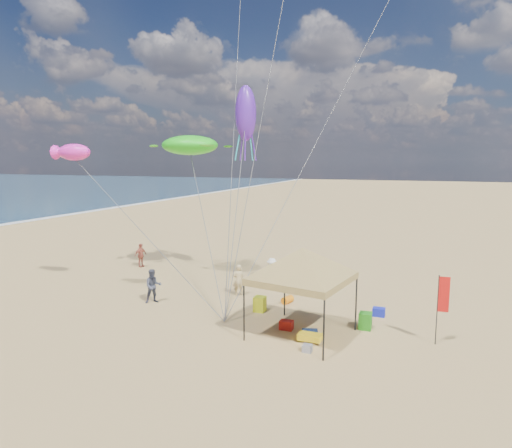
# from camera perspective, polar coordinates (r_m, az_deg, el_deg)

# --- Properties ---
(ground) EXTENTS (280.00, 280.00, 0.00)m
(ground) POSITION_cam_1_polar(r_m,az_deg,el_deg) (19.11, -3.30, -13.19)
(ground) COLOR tan
(ground) RESTS_ON ground
(canopy_tent) EXTENTS (6.59, 6.59, 4.14)m
(canopy_tent) POSITION_cam_1_polar(r_m,az_deg,el_deg) (17.50, 5.98, -3.46)
(canopy_tent) COLOR black
(canopy_tent) RESTS_ON ground
(feather_flag) EXTENTS (0.42, 0.07, 2.72)m
(feather_flag) POSITION_cam_1_polar(r_m,az_deg,el_deg) (18.31, 22.72, -8.76)
(feather_flag) COLOR black
(feather_flag) RESTS_ON ground
(cooler_red) EXTENTS (0.54, 0.38, 0.38)m
(cooler_red) POSITION_cam_1_polar(r_m,az_deg,el_deg) (18.95, 3.91, -12.77)
(cooler_red) COLOR #AA160D
(cooler_red) RESTS_ON ground
(cooler_blue) EXTENTS (0.54, 0.38, 0.38)m
(cooler_blue) POSITION_cam_1_polar(r_m,az_deg,el_deg) (21.14, 15.44, -10.80)
(cooler_blue) COLOR #1620B4
(cooler_blue) RESTS_ON ground
(bag_navy) EXTENTS (0.69, 0.54, 0.36)m
(bag_navy) POSITION_cam_1_polar(r_m,az_deg,el_deg) (18.28, 6.90, -13.65)
(bag_navy) COLOR #0C1938
(bag_navy) RESTS_ON ground
(bag_orange) EXTENTS (0.54, 0.69, 0.36)m
(bag_orange) POSITION_cam_1_polar(r_m,az_deg,el_deg) (22.15, 4.04, -9.65)
(bag_orange) COLOR orange
(bag_orange) RESTS_ON ground
(chair_green) EXTENTS (0.50, 0.50, 0.70)m
(chair_green) POSITION_cam_1_polar(r_m,az_deg,el_deg) (19.44, 13.81, -11.94)
(chair_green) COLOR #238117
(chair_green) RESTS_ON ground
(chair_yellow) EXTENTS (0.50, 0.50, 0.70)m
(chair_yellow) POSITION_cam_1_polar(r_m,az_deg,el_deg) (20.95, 0.48, -10.20)
(chair_yellow) COLOR #E7FB1B
(chair_yellow) RESTS_ON ground
(crate_grey) EXTENTS (0.34, 0.30, 0.28)m
(crate_grey) POSITION_cam_1_polar(r_m,az_deg,el_deg) (17.02, 6.58, -15.51)
(crate_grey) COLOR gray
(crate_grey) RESTS_ON ground
(beach_cart) EXTENTS (0.90, 0.50, 0.24)m
(beach_cart) POSITION_cam_1_polar(r_m,az_deg,el_deg) (17.84, 6.90, -14.15)
(beach_cart) COLOR yellow
(beach_cart) RESTS_ON ground
(person_near_a) EXTENTS (0.71, 0.64, 1.64)m
(person_near_a) POSITION_cam_1_polar(r_m,az_deg,el_deg) (23.20, -2.26, -7.16)
(person_near_a) COLOR tan
(person_near_a) RESTS_ON ground
(person_near_b) EXTENTS (1.04, 1.02, 1.68)m
(person_near_b) POSITION_cam_1_polar(r_m,az_deg,el_deg) (22.59, -13.02, -7.74)
(person_near_b) COLOR #3C4052
(person_near_b) RESTS_ON ground
(person_near_c) EXTENTS (1.03, 0.62, 1.56)m
(person_near_c) POSITION_cam_1_polar(r_m,az_deg,el_deg) (24.96, 2.05, -6.14)
(person_near_c) COLOR white
(person_near_c) RESTS_ON ground
(person_far_a) EXTENTS (0.64, 0.99, 1.56)m
(person_far_a) POSITION_cam_1_polar(r_m,az_deg,el_deg) (30.15, -14.55, -3.88)
(person_far_a) COLOR #B55845
(person_far_a) RESTS_ON ground
(turtle_kite) EXTENTS (4.05, 3.62, 1.12)m
(turtle_kite) POSITION_cam_1_polar(r_m,az_deg,el_deg) (26.29, -8.47, 9.94)
(turtle_kite) COLOR #23D21B
(turtle_kite) RESTS_ON ground
(fish_kite) EXTENTS (2.10, 1.55, 0.84)m
(fish_kite) POSITION_cam_1_polar(r_m,az_deg,el_deg) (24.35, -22.25, 8.51)
(fish_kite) COLOR #FF28C1
(fish_kite) RESTS_ON ground
(squid_kite) EXTENTS (1.49, 1.49, 2.97)m
(squid_kite) POSITION_cam_1_polar(r_m,az_deg,el_deg) (24.76, -1.33, 13.96)
(squid_kite) COLOR #5921B3
(squid_kite) RESTS_ON ground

